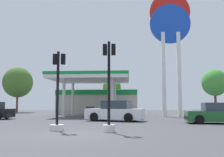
# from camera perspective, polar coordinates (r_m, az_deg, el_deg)

# --- Properties ---
(ground_plane) EXTENTS (90.00, 90.00, 0.00)m
(ground_plane) POSITION_cam_1_polar(r_m,az_deg,el_deg) (12.09, -8.33, -12.28)
(ground_plane) COLOR #47474C
(ground_plane) RESTS_ON ground
(gas_station) EXTENTS (10.52, 13.97, 4.59)m
(gas_station) POSITION_cam_1_polar(r_m,az_deg,el_deg) (34.00, -3.27, -4.61)
(gas_station) COLOR beige
(gas_station) RESTS_ON ground
(station_pole_sign) EXTENTS (4.46, 0.56, 13.80)m
(station_pole_sign) POSITION_cam_1_polar(r_m,az_deg,el_deg) (28.98, 13.02, 9.50)
(station_pole_sign) COLOR white
(station_pole_sign) RESTS_ON ground
(car_0) EXTENTS (4.92, 3.06, 1.64)m
(car_0) POSITION_cam_1_polar(r_m,az_deg,el_deg) (20.69, 0.72, -7.52)
(car_0) COLOR black
(car_0) RESTS_ON ground
(car_2) EXTENTS (4.20, 2.59, 1.40)m
(car_2) POSITION_cam_1_polar(r_m,az_deg,el_deg) (24.35, 22.46, -7.07)
(car_2) COLOR black
(car_2) RESTS_ON ground
(car_3) EXTENTS (4.23, 2.10, 1.48)m
(car_3) POSITION_cam_1_polar(r_m,az_deg,el_deg) (19.58, 22.40, -7.41)
(car_3) COLOR black
(car_3) RESTS_ON ground
(traffic_signal_0) EXTENTS (0.65, 0.67, 4.55)m
(traffic_signal_0) POSITION_cam_1_polar(r_m,az_deg,el_deg) (12.66, -0.69, -4.03)
(traffic_signal_0) COLOR silver
(traffic_signal_0) RESTS_ON ground
(traffic_signal_1) EXTENTS (0.73, 0.73, 4.16)m
(traffic_signal_1) POSITION_cam_1_polar(r_m,az_deg,el_deg) (13.58, -12.18, -5.30)
(traffic_signal_1) COLOR silver
(traffic_signal_1) RESTS_ON ground
(tree_0) EXTENTS (4.77, 4.77, 7.33)m
(tree_0) POSITION_cam_1_polar(r_m,az_deg,el_deg) (43.87, -20.49, -0.82)
(tree_0) COLOR brown
(tree_0) RESTS_ON ground
(tree_1) EXTENTS (2.85, 2.85, 5.34)m
(tree_1) POSITION_cam_1_polar(r_m,az_deg,el_deg) (39.83, -0.05, -2.03)
(tree_1) COLOR brown
(tree_1) RESTS_ON ground
(tree_2) EXTENTS (3.97, 3.97, 6.77)m
(tree_2) POSITION_cam_1_polar(r_m,az_deg,el_deg) (42.52, 22.18, -0.87)
(tree_2) COLOR brown
(tree_2) RESTS_ON ground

